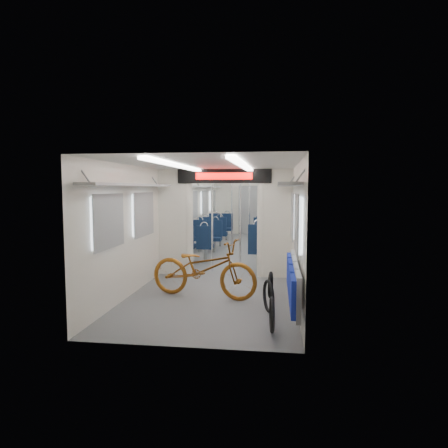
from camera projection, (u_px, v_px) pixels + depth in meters
name	position (u px, v px, depth m)	size (l,w,h in m)	color
carriage	(233.00, 204.00, 10.30)	(12.00, 12.02, 2.31)	#515456
bicycle	(203.00, 268.00, 6.92)	(0.68, 1.94, 1.02)	brown
flip_bench	(293.00, 281.00, 5.68)	(0.12, 2.15, 0.56)	gray
bike_hoop_a	(272.00, 317.00, 5.24)	(0.47, 0.47, 0.05)	black
bike_hoop_b	(268.00, 298.00, 6.09)	(0.51, 0.51, 0.05)	black
bike_hoop_c	(271.00, 286.00, 6.89)	(0.46, 0.46, 0.05)	black
seat_bay_near_left	(202.00, 238.00, 11.04)	(0.88, 1.92, 1.05)	#0B1933
seat_bay_near_right	(270.00, 239.00, 10.40)	(0.96, 2.32, 1.18)	#0B1933
seat_bay_far_left	(217.00, 228.00, 13.84)	(0.89, 2.00, 1.08)	#0B1933
seat_bay_far_right	(271.00, 227.00, 13.72)	(0.93, 2.15, 1.12)	#0B1933
stanchion_near_left	(212.00, 221.00, 9.04)	(0.04, 0.04, 2.30)	silver
stanchion_near_right	(240.00, 220.00, 9.34)	(0.04, 0.04, 2.30)	silver
stanchion_far_left	(232.00, 212.00, 12.56)	(0.04, 0.04, 2.30)	silver
stanchion_far_right	(249.00, 213.00, 12.16)	(0.05, 0.05, 2.30)	silver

